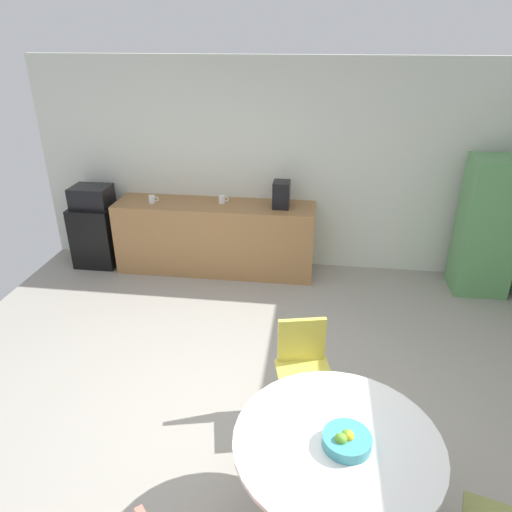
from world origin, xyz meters
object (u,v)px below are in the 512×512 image
mug_green (222,199)px  mini_fridge (97,234)px  locker_cabinet (488,227)px  round_table (336,455)px  chair_yellow (303,359)px  microwave (91,196)px  mug_red (152,199)px  coffee_maker (281,194)px  fruit_bowl (347,440)px  mug_white (282,203)px

mug_green → mini_fridge: bearing=-178.2°
mini_fridge → locker_cabinet: locker_cabinet is taller
round_table → chair_yellow: (-0.23, 0.99, -0.10)m
mini_fridge → round_table: size_ratio=0.66×
mug_green → microwave: bearing=-178.2°
mini_fridge → microwave: 0.53m
round_table → chair_yellow: chair_yellow is taller
microwave → locker_cabinet: (4.82, -0.10, -0.12)m
chair_yellow → mug_red: (-1.99, 2.37, 0.43)m
mini_fridge → coffee_maker: (2.43, 0.00, 0.66)m
fruit_bowl → coffee_maker: (-0.66, 3.46, 0.27)m
locker_cabinet → mug_green: 3.14m
fruit_bowl → chair_yellow: bearing=104.9°
locker_cabinet → mug_red: 4.00m
mini_fridge → mug_red: (0.83, -0.06, 0.55)m
chair_yellow → mug_green: mug_green is taller
locker_cabinet → fruit_bowl: bearing=-117.2°
microwave → locker_cabinet: locker_cabinet is taller
mug_red → coffee_maker: coffee_maker is taller
mini_fridge → round_table: (3.05, -3.42, 0.22)m
mug_red → fruit_bowl: bearing=-56.3°
fruit_bowl → mug_white: 3.53m
mug_white → round_table: bearing=-80.0°
locker_cabinet → chair_yellow: locker_cabinet is taller
chair_yellow → mug_green: size_ratio=6.43×
fruit_bowl → mug_red: size_ratio=2.15×
mug_white → locker_cabinet: bearing=-2.5°
round_table → mug_green: mug_green is taller
microwave → locker_cabinet: size_ratio=0.30×
round_table → mug_red: 4.04m
fruit_bowl → locker_cabinet: bearing=62.8°
microwave → round_table: microwave is taller
locker_cabinet → mug_white: bearing=177.5°
locker_cabinet → chair_yellow: size_ratio=1.94×
mini_fridge → mug_green: size_ratio=6.20×
microwave → coffee_maker: bearing=0.0°
mug_green → mug_red: (-0.86, -0.11, 0.00)m
round_table → coffee_maker: bearing=100.2°
microwave → mini_fridge: bearing=0.0°
mini_fridge → fruit_bowl: (3.09, -3.46, 0.39)m
locker_cabinet → mug_red: (-3.99, 0.04, 0.14)m
round_table → fruit_bowl: fruit_bowl is taller
round_table → chair_yellow: size_ratio=1.45×
mug_green → mug_red: size_ratio=1.00×
round_table → mug_green: 3.75m
chair_yellow → mug_green: (-1.13, 2.48, 0.43)m
mini_fridge → mug_white: size_ratio=6.20×
microwave → mug_green: bearing=1.8°
mini_fridge → chair_yellow: size_ratio=0.96×
chair_yellow → coffee_maker: 2.52m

